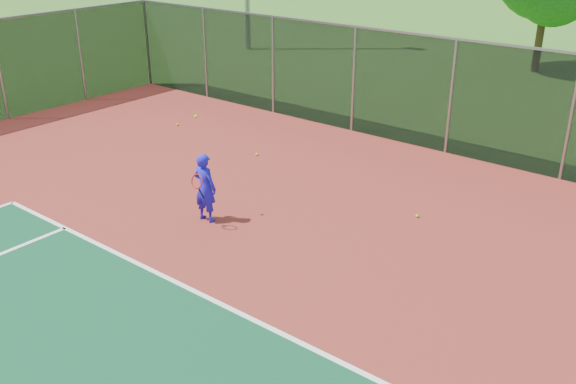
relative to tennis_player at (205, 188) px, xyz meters
The scene contains 5 objects.
fence_back 8.59m from the tennis_player, 53.95° to the left, with size 30.00×0.06×3.03m.
tennis_player is the anchor object (origin of this frame).
practice_ball_0 6.69m from the tennis_player, 142.86° to the left, with size 0.07×0.07×0.07m, color #C5CF18.
practice_ball_1 4.01m from the tennis_player, 115.90° to the left, with size 0.07×0.07×0.07m, color #C5CF18.
practice_ball_4 4.48m from the tennis_player, 40.29° to the left, with size 0.07×0.07×0.07m, color #C5CF18.
Camera 1 is at (3.81, -3.24, 5.92)m, focal length 40.00 mm.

